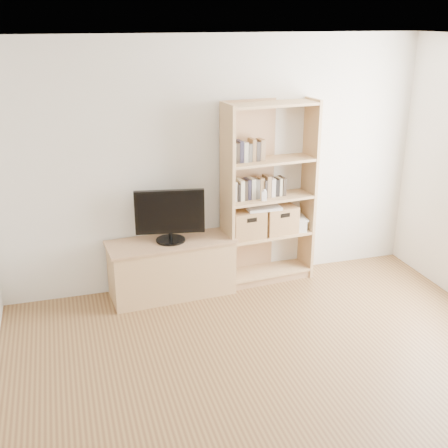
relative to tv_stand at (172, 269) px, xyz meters
name	(u,v)px	position (x,y,z in m)	size (l,w,h in m)	color
floor	(313,423)	(0.55, -2.26, -0.29)	(4.50, 5.00, 0.01)	brown
back_wall	(216,165)	(0.55, 0.24, 1.01)	(4.50, 0.02, 2.60)	silver
ceiling	(338,45)	(0.55, -2.26, 2.31)	(4.50, 5.00, 0.01)	white
tv_stand	(172,269)	(0.00, 0.00, 0.00)	(1.26, 0.47, 0.58)	#A78255
bookshelf	(269,194)	(1.08, 0.06, 0.69)	(0.98, 0.35, 1.96)	#A78255
television	(170,216)	(0.00, 0.00, 0.59)	(0.70, 0.05, 0.55)	black
books_row_mid	(268,185)	(1.08, 0.08, 0.79)	(0.87, 0.17, 0.23)	#7F6345
books_row_upper	(250,152)	(0.86, 0.06, 1.17)	(0.35, 0.13, 0.19)	#7F6345
baby_monitor	(264,196)	(0.98, -0.06, 0.72)	(0.05, 0.03, 0.10)	white
basket_left	(246,223)	(0.82, 0.03, 0.40)	(0.36, 0.29, 0.29)	#9F7248
basket_right	(278,219)	(1.20, 0.07, 0.40)	(0.36, 0.29, 0.29)	#9F7248
laptop	(263,207)	(1.00, 0.04, 0.56)	(0.36, 0.25, 0.03)	white
magazine_stack	(296,223)	(1.42, 0.09, 0.32)	(0.19, 0.27, 0.13)	beige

